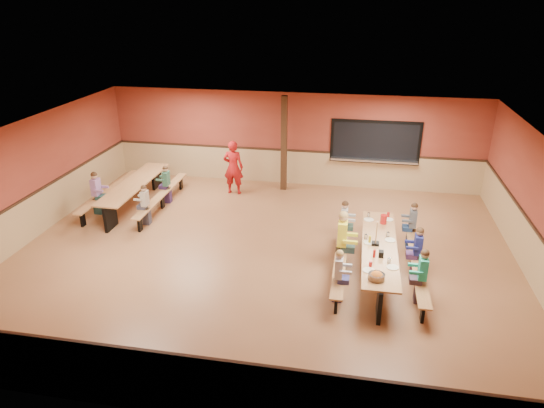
# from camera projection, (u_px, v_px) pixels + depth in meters

# --- Properties ---
(ground) EXTENTS (12.00, 12.00, 0.00)m
(ground) POSITION_uv_depth(u_px,v_px,m) (263.00, 255.00, 11.70)
(ground) COLOR brown
(ground) RESTS_ON ground
(room_envelope) EXTENTS (12.04, 10.04, 3.02)m
(room_envelope) POSITION_uv_depth(u_px,v_px,m) (262.00, 230.00, 11.43)
(room_envelope) COLOR brown
(room_envelope) RESTS_ON ground
(kitchen_pass_through) EXTENTS (2.78, 0.28, 1.38)m
(kitchen_pass_through) POSITION_uv_depth(u_px,v_px,m) (375.00, 144.00, 15.16)
(kitchen_pass_through) COLOR black
(kitchen_pass_through) RESTS_ON ground
(structural_post) EXTENTS (0.18, 0.18, 3.00)m
(structural_post) POSITION_uv_depth(u_px,v_px,m) (284.00, 144.00, 15.11)
(structural_post) COLOR #311D10
(structural_post) RESTS_ON ground
(cafeteria_table_main) EXTENTS (1.91, 3.70, 0.74)m
(cafeteria_table_main) POSITION_uv_depth(u_px,v_px,m) (379.00, 254.00, 10.67)
(cafeteria_table_main) COLOR #A97343
(cafeteria_table_main) RESTS_ON ground
(cafeteria_table_second) EXTENTS (1.91, 3.70, 0.74)m
(cafeteria_table_second) POSITION_uv_depth(u_px,v_px,m) (135.00, 189.00, 14.24)
(cafeteria_table_second) COLOR #A97343
(cafeteria_table_second) RESTS_ON ground
(seated_child_white_left) EXTENTS (0.34, 0.28, 1.15)m
(seated_child_white_left) POSITION_uv_depth(u_px,v_px,m) (338.00, 276.00, 9.76)
(seated_child_white_left) COLOR silver
(seated_child_white_left) RESTS_ON ground
(seated_adult_yellow) EXTENTS (0.45, 0.37, 1.38)m
(seated_adult_yellow) POSITION_uv_depth(u_px,v_px,m) (342.00, 240.00, 10.93)
(seated_adult_yellow) COLOR yellow
(seated_adult_yellow) RESTS_ON ground
(seated_child_grey_left) EXTENTS (0.35, 0.29, 1.17)m
(seated_child_grey_left) POSITION_uv_depth(u_px,v_px,m) (344.00, 224.00, 11.97)
(seated_child_grey_left) COLOR #B3B3B3
(seated_child_grey_left) RESTS_ON ground
(seated_child_teal_right) EXTENTS (0.36, 0.29, 1.19)m
(seated_child_teal_right) POSITION_uv_depth(u_px,v_px,m) (422.00, 277.00, 9.70)
(seated_child_teal_right) COLOR #25AF8F
(seated_child_teal_right) RESTS_ON ground
(seated_child_navy_right) EXTENTS (0.35, 0.29, 1.17)m
(seated_child_navy_right) POSITION_uv_depth(u_px,v_px,m) (417.00, 252.00, 10.63)
(seated_child_navy_right) COLOR navy
(seated_child_navy_right) RESTS_ON ground
(seated_child_char_right) EXTENTS (0.35, 0.28, 1.16)m
(seated_child_char_right) POSITION_uv_depth(u_px,v_px,m) (412.00, 226.00, 11.88)
(seated_child_char_right) COLOR #4D5156
(seated_child_char_right) RESTS_ON ground
(seated_child_purple_sec) EXTENTS (0.38, 0.31, 1.23)m
(seated_child_purple_sec) POSITION_uv_depth(u_px,v_px,m) (97.00, 193.00, 13.72)
(seated_child_purple_sec) COLOR #93679D
(seated_child_purple_sec) RESTS_ON ground
(seated_child_green_sec) EXTENTS (0.34, 0.28, 1.14)m
(seated_child_green_sec) POSITION_uv_depth(u_px,v_px,m) (167.00, 185.00, 14.46)
(seated_child_green_sec) COLOR #30634D
(seated_child_green_sec) RESTS_ON ground
(seated_child_tan_sec) EXTENTS (0.33, 0.27, 1.12)m
(seated_child_tan_sec) POSITION_uv_depth(u_px,v_px,m) (145.00, 205.00, 13.09)
(seated_child_tan_sec) COLOR #AA9E8A
(seated_child_tan_sec) RESTS_ON ground
(standing_woman) EXTENTS (0.63, 0.41, 1.71)m
(standing_woman) POSITION_uv_depth(u_px,v_px,m) (233.00, 167.00, 15.04)
(standing_woman) COLOR #A51214
(standing_woman) RESTS_ON ground
(punch_pitcher) EXTENTS (0.16, 0.16, 0.22)m
(punch_pitcher) POSITION_uv_depth(u_px,v_px,m) (384.00, 219.00, 11.58)
(punch_pitcher) COLOR #B41918
(punch_pitcher) RESTS_ON cafeteria_table_main
(chip_bowl) EXTENTS (0.32, 0.32, 0.15)m
(chip_bowl) POSITION_uv_depth(u_px,v_px,m) (377.00, 276.00, 9.31)
(chip_bowl) COLOR orange
(chip_bowl) RESTS_ON cafeteria_table_main
(napkin_dispenser) EXTENTS (0.10, 0.14, 0.13)m
(napkin_dispenser) POSITION_uv_depth(u_px,v_px,m) (381.00, 254.00, 10.12)
(napkin_dispenser) COLOR black
(napkin_dispenser) RESTS_ON cafeteria_table_main
(condiment_mustard) EXTENTS (0.06, 0.06, 0.17)m
(condiment_mustard) POSITION_uv_depth(u_px,v_px,m) (370.00, 239.00, 10.68)
(condiment_mustard) COLOR yellow
(condiment_mustard) RESTS_ON cafeteria_table_main
(condiment_ketchup) EXTENTS (0.06, 0.06, 0.17)m
(condiment_ketchup) POSITION_uv_depth(u_px,v_px,m) (374.00, 254.00, 10.10)
(condiment_ketchup) COLOR #B2140F
(condiment_ketchup) RESTS_ON cafeteria_table_main
(table_paddle) EXTENTS (0.16, 0.16, 0.56)m
(table_paddle) POSITION_uv_depth(u_px,v_px,m) (376.00, 239.00, 10.58)
(table_paddle) COLOR black
(table_paddle) RESTS_ON cafeteria_table_main
(place_settings) EXTENTS (0.65, 3.30, 0.11)m
(place_settings) POSITION_uv_depth(u_px,v_px,m) (380.00, 243.00, 10.57)
(place_settings) COLOR beige
(place_settings) RESTS_ON cafeteria_table_main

